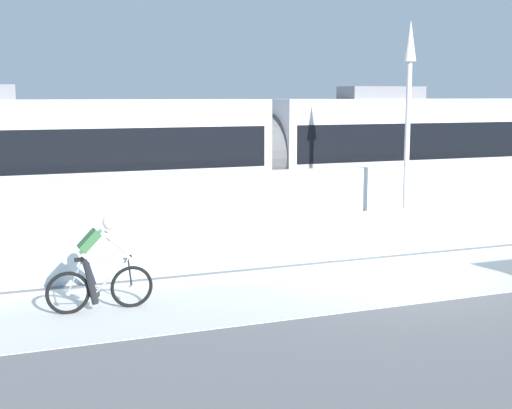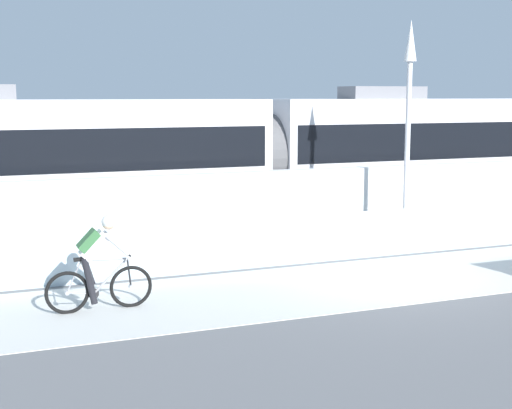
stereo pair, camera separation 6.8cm
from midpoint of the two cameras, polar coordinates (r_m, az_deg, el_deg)
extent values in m
plane|color=slate|center=(14.28, 10.95, -5.85)|extent=(200.00, 200.00, 0.00)
cube|color=silver|center=(14.28, 10.95, -5.83)|extent=(32.00, 3.20, 0.01)
cube|color=silver|center=(15.72, 7.39, -2.48)|extent=(32.00, 0.05, 1.04)
cube|color=white|center=(17.22, 4.53, -0.15)|extent=(32.00, 0.36, 1.81)
cube|color=#595654|center=(19.60, 1.31, -1.71)|extent=(32.00, 0.08, 0.01)
cube|color=#595654|center=(20.91, -0.21, -1.05)|extent=(32.00, 0.08, 0.01)
cube|color=silver|center=(18.63, -16.20, 3.28)|extent=(11.00, 2.50, 3.10)
cube|color=black|center=(18.61, -16.25, 4.36)|extent=(10.56, 2.54, 1.04)
cube|color=orange|center=(18.80, -16.02, -0.87)|extent=(10.78, 2.53, 0.28)
cube|color=#232326|center=(19.47, -5.65, -0.76)|extent=(1.40, 1.88, 0.20)
cylinder|color=black|center=(18.80, -5.04, -1.28)|extent=(0.60, 0.10, 0.60)
cylinder|color=black|center=(20.16, -6.20, -0.62)|extent=(0.60, 0.10, 0.60)
cube|color=silver|center=(22.78, 14.04, 4.30)|extent=(11.00, 2.50, 3.10)
cube|color=black|center=(22.75, 14.07, 5.18)|extent=(10.56, 2.54, 1.04)
cube|color=orange|center=(22.92, 13.91, 0.88)|extent=(10.78, 2.53, 0.28)
cube|color=slate|center=(21.62, 9.88, 8.80)|extent=(2.40, 1.10, 0.36)
cube|color=#232326|center=(21.11, 6.07, -0.03)|extent=(1.40, 1.88, 0.20)
cylinder|color=black|center=(20.49, 7.00, -0.48)|extent=(0.60, 0.10, 0.60)
cylinder|color=black|center=(21.75, 5.20, 0.08)|extent=(0.60, 0.10, 0.60)
cylinder|color=black|center=(25.67, 19.39, 0.94)|extent=(0.60, 0.10, 0.60)
cylinder|color=#59595B|center=(20.00, 0.46, 3.98)|extent=(0.60, 2.30, 2.30)
torus|color=black|center=(12.28, -10.06, -6.49)|extent=(0.72, 0.06, 0.72)
cylinder|color=#99999E|center=(12.28, -10.06, -6.49)|extent=(0.07, 0.10, 0.07)
torus|color=black|center=(12.13, -14.96, -6.85)|extent=(0.72, 0.06, 0.72)
cylinder|color=#99999E|center=(12.13, -14.96, -6.85)|extent=(0.07, 0.10, 0.07)
cylinder|color=#99999E|center=(12.17, -11.65, -5.63)|extent=(0.60, 0.04, 0.58)
cylinder|color=#99999E|center=(12.11, -13.42, -5.69)|extent=(0.22, 0.04, 0.59)
cylinder|color=#99999E|center=(12.08, -12.11, -4.33)|extent=(0.76, 0.04, 0.07)
cylinder|color=#99999E|center=(12.16, -13.95, -6.92)|extent=(0.43, 0.03, 0.09)
cylinder|color=#99999E|center=(12.07, -14.42, -5.62)|extent=(0.27, 0.02, 0.53)
cylinder|color=black|center=(12.21, -10.20, -5.39)|extent=(0.08, 0.03, 0.49)
cube|color=black|center=(12.02, -13.89, -4.29)|extent=(0.24, 0.10, 0.05)
cylinder|color=black|center=(12.13, -10.36, -3.82)|extent=(0.03, 0.58, 0.03)
cylinder|color=#262628|center=(12.19, -12.95, -6.98)|extent=(0.18, 0.02, 0.18)
cube|color=silver|center=(12.01, -12.89, -3.22)|extent=(0.50, 0.28, 0.51)
cube|color=#336638|center=(11.98, -13.35, -2.82)|extent=(0.38, 0.30, 0.38)
sphere|color=beige|center=(11.98, -11.81, -1.53)|extent=(0.20, 0.20, 0.20)
sphere|color=silver|center=(11.97, -11.82, -1.36)|extent=(0.23, 0.23, 0.23)
cylinder|color=silver|center=(11.91, -11.07, -3.21)|extent=(0.41, 0.08, 0.41)
cylinder|color=silver|center=(12.22, -11.35, -2.92)|extent=(0.41, 0.08, 0.41)
cylinder|color=black|center=(12.03, -13.25, -5.99)|extent=(0.25, 0.11, 0.79)
cylinder|color=black|center=(12.17, -13.40, -5.15)|extent=(0.25, 0.11, 0.52)
cylinder|color=gray|center=(16.86, 11.61, -3.28)|extent=(0.24, 0.24, 0.20)
cylinder|color=silver|center=(16.56, 11.83, 3.85)|extent=(0.12, 0.12, 4.20)
cone|color=white|center=(16.54, 12.11, 12.68)|extent=(0.28, 0.28, 0.90)
camera|label=1|loc=(0.03, -90.13, -0.02)|focal=50.06mm
camera|label=2|loc=(0.03, 89.87, 0.02)|focal=50.06mm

